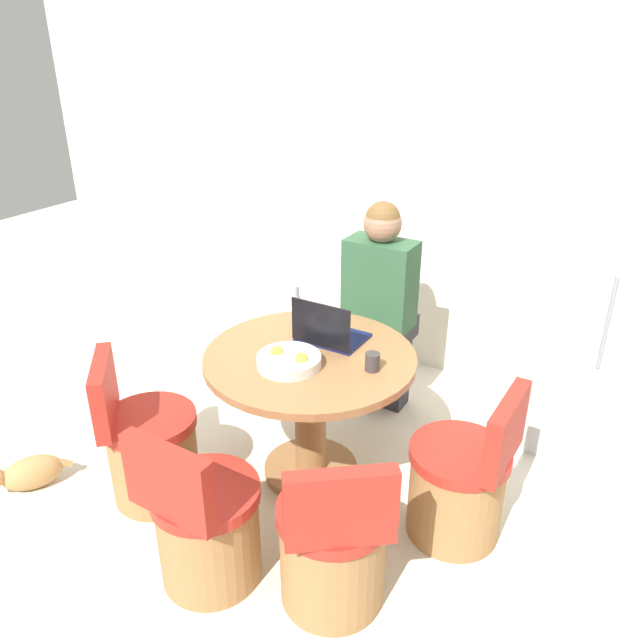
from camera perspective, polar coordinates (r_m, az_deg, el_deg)
ground_plane at (r=3.42m, az=-1.33°, el=-15.43°), size 12.00×12.00×0.00m
wall_back at (r=4.17m, az=10.65°, el=11.98°), size 7.00×0.06×2.60m
refrigerator at (r=3.74m, az=22.41°, el=1.13°), size 0.64×0.68×1.64m
dining_table at (r=3.24m, az=-0.91°, el=-6.54°), size 1.07×1.07×0.74m
chair_near_camera at (r=2.87m, az=-10.41°, el=-18.09°), size 0.47×0.47×0.81m
chair_near_right_corner at (r=2.74m, az=1.21°, el=-20.11°), size 0.54×0.54×0.81m
chair_near_left_corner at (r=3.35m, az=-15.32°, el=-11.37°), size 0.54×0.54×0.81m
chair_right_side at (r=3.10m, az=12.68°, el=-14.52°), size 0.47×0.47×0.81m
person_seated at (r=3.71m, az=5.71°, el=1.76°), size 0.40×0.37×1.36m
laptop at (r=3.23m, az=0.81°, el=-1.21°), size 0.34×0.26×0.25m
fruit_bowl at (r=3.02m, az=-2.86°, el=-3.71°), size 0.31×0.31×0.09m
coffee_cup at (r=2.98m, az=4.81°, el=-3.83°), size 0.07×0.07×0.09m
bottle at (r=3.36m, az=-2.11°, el=0.74°), size 0.06×0.06×0.25m
cat at (r=3.72m, az=-25.08°, el=-12.55°), size 0.28×0.39×0.19m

